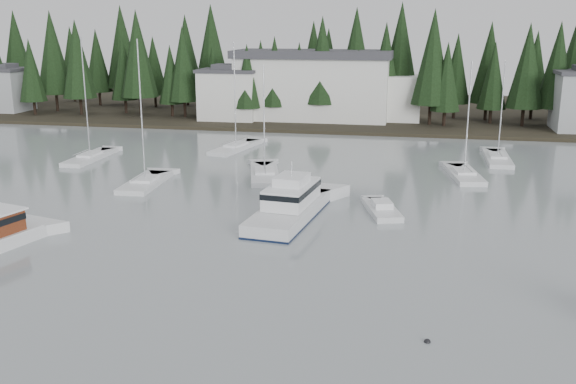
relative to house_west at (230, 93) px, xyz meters
name	(u,v)px	position (x,y,z in m)	size (l,w,h in m)	color
far_shore_land	(353,111)	(18.00, 18.00, -4.65)	(240.00, 54.00, 1.00)	black
conifer_treeline	(346,119)	(18.00, 7.00, -4.65)	(200.00, 22.00, 20.00)	black
house_west	(230,93)	(0.00, 0.00, 0.00)	(9.54, 7.42, 8.75)	silver
house_far_west	(4,89)	(-42.00, 2.00, -0.25)	(8.48, 7.42, 8.25)	#999EA0
harbor_inn	(326,86)	(15.04, 3.34, 1.12)	(29.50, 11.50, 10.90)	silver
cabin_cruiser_center	(290,208)	(19.79, -50.19, -3.85)	(5.27, 12.82, 5.35)	silver
sailboat_1	(236,149)	(7.29, -22.44, -4.58)	(4.60, 10.66, 13.92)	silver
sailboat_2	(464,176)	(34.68, -32.36, -4.59)	(4.04, 9.06, 12.38)	silver
sailboat_3	(145,184)	(3.64, -42.18, -4.57)	(3.39, 8.81, 14.59)	silver
sailboat_4	(497,160)	(39.03, -23.10, -4.60)	(2.71, 9.82, 11.94)	silver
sailboat_6	(90,159)	(-7.78, -31.82, -4.57)	(2.65, 9.78, 14.60)	silver
sailboat_10	(265,176)	(14.30, -36.19, -4.60)	(5.36, 10.50, 11.95)	silver
runabout_1	(382,211)	(27.07, -47.24, -4.52)	(3.87, 6.66, 1.42)	silver
mooring_buoy_dark	(427,342)	(30.63, -69.74, -4.65)	(0.35, 0.35, 0.35)	black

